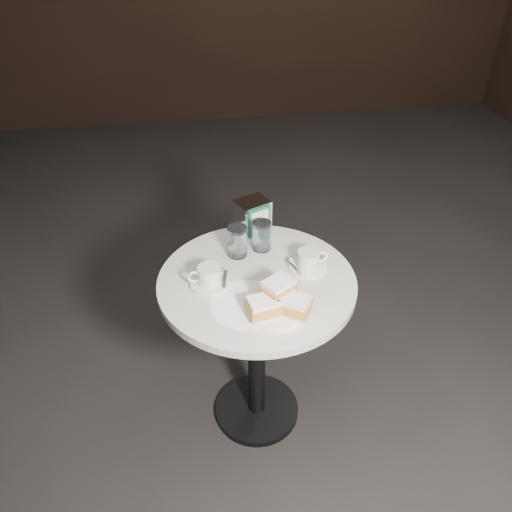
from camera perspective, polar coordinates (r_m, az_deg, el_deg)
The scene contains 9 objects.
ground at distance 2.30m, azimuth 0.08°, elevation -17.27°, with size 7.00×7.00×0.00m, color black.
cafe_table at distance 1.88m, azimuth 0.10°, elevation -7.32°, with size 0.70×0.70×0.74m.
sugar_spill at distance 1.65m, azimuth -1.00°, elevation -5.47°, with size 0.25×0.25×0.00m, color white.
beignet_plate at distance 1.61m, azimuth 2.56°, elevation -5.31°, with size 0.23×0.22×0.10m.
coffee_cup_left at distance 1.72m, azimuth -5.39°, elevation -2.40°, with size 0.15×0.15×0.07m.
coffee_cup_right at distance 1.80m, azimuth 6.01°, elevation -0.55°, with size 0.15×0.15×0.07m.
water_glass_left at distance 1.84m, azimuth -2.16°, elevation 1.65°, with size 0.10×0.10×0.12m.
water_glass_right at distance 1.87m, azimuth 0.64°, elevation 2.30°, with size 0.08×0.08×0.12m.
napkin_dispenser at distance 1.95m, azimuth -0.41°, elevation 4.48°, with size 0.15×0.14×0.14m.
Camera 1 is at (-0.21, -1.35, 1.84)m, focal length 35.00 mm.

